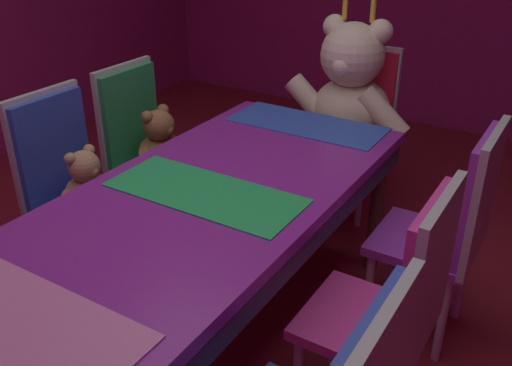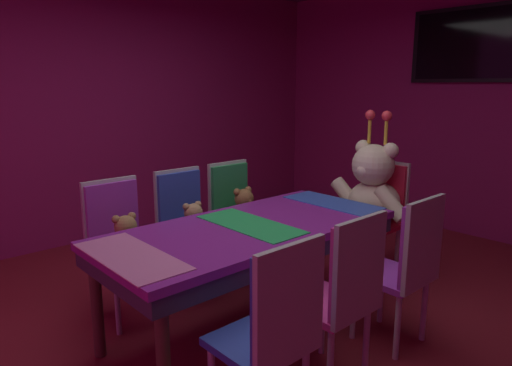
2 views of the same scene
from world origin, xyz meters
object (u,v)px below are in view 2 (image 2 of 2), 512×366
chair_right_0 (277,322)px  throne_chair (381,205)px  chair_left_0 (117,234)px  chair_right_1 (346,285)px  teddy_left_2 (245,210)px  wall_tv (474,44)px  king_teddy_bear (371,189)px  chair_left_1 (184,218)px  chair_left_2 (234,207)px  teddy_left_0 (127,240)px  banquet_table (250,238)px  chair_right_2 (410,258)px  teddy_left_1 (194,224)px

chair_right_0 → throne_chair: size_ratio=1.00×
chair_left_0 → chair_right_1: 1.70m
teddy_left_2 → wall_tv: wall_tv is taller
king_teddy_bear → wall_tv: wall_tv is taller
chair_left_1 → chair_right_1: same height
chair_left_2 → wall_tv: wall_tv is taller
chair_left_0 → teddy_left_0: 0.15m
teddy_left_2 → throne_chair: size_ratio=0.35×
chair_left_0 → throne_chair: bearing=68.6°
chair_left_1 → king_teddy_bear: bearing=58.2°
teddy_left_0 → chair_left_2: 1.10m
throne_chair → chair_left_1: bearing=-28.8°
banquet_table → king_teddy_bear: (0.00, 1.37, 0.12)m
teddy_left_0 → king_teddy_bear: king_teddy_bear is taller
wall_tv → king_teddy_bear: bearing=-90.0°
banquet_table → chair_left_0: size_ratio=2.05×
banquet_table → chair_right_2: bearing=34.8°
chair_left_1 → king_teddy_bear: size_ratio=1.02×
chair_left_2 → king_teddy_bear: (0.84, 0.83, 0.17)m
chair_left_0 → chair_left_1: 0.57m
banquet_table → wall_tv: 3.41m
chair_right_0 → wall_tv: bearing=-77.3°
teddy_left_1 → king_teddy_bear: king_teddy_bear is taller
chair_left_0 → chair_right_0: same height
banquet_table → chair_right_0: bearing=-34.7°
teddy_left_2 → throne_chair: 1.21m
teddy_left_0 → teddy_left_1: teddy_left_0 is taller
chair_right_2 → wall_tv: 3.03m
banquet_table → throne_chair: size_ratio=2.05×
chair_left_1 → king_teddy_bear: king_teddy_bear is taller
wall_tv → chair_left_1: bearing=-105.1°
teddy_left_1 → chair_right_0: (1.52, -0.61, 0.01)m
banquet_table → chair_right_2: 1.01m
banquet_table → chair_left_2: 1.00m
chair_left_2 → chair_right_0: bearing=-33.9°
chair_left_2 → chair_right_2: bearing=1.1°
throne_chair → king_teddy_bear: 0.24m
teddy_left_0 → wall_tv: 3.99m
chair_left_2 → throne_chair: same height
chair_right_1 → throne_chair: 1.77m
chair_left_1 → chair_right_2: size_ratio=1.00×
chair_right_2 → king_teddy_bear: 1.16m
teddy_left_0 → chair_left_1: size_ratio=0.34×
chair_right_1 → king_teddy_bear: 1.62m
chair_right_2 → chair_left_0: bearing=34.2°
banquet_table → chair_left_1: (-0.83, 0.03, -0.05)m
chair_left_1 → chair_right_0: bearing=-20.0°
teddy_left_2 → chair_right_0: size_ratio=0.35×
chair_left_0 → chair_right_0: (1.65, -0.03, 0.00)m
chair_left_0 → king_teddy_bear: king_teddy_bear is taller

